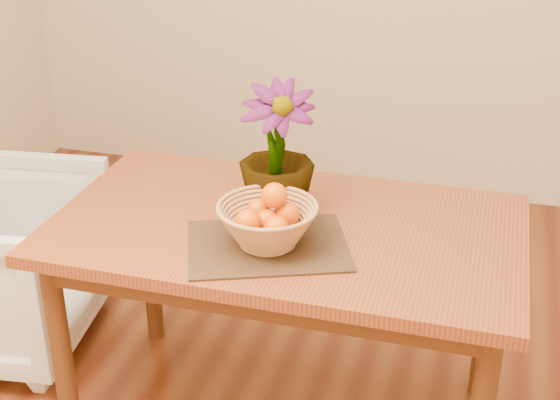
# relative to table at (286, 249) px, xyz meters

# --- Properties ---
(table) EXTENTS (1.40, 0.80, 0.75)m
(table) POSITION_rel_table_xyz_m (0.00, 0.00, 0.00)
(table) COLOR maroon
(table) RESTS_ON floor
(placemat) EXTENTS (0.54, 0.48, 0.01)m
(placemat) POSITION_rel_table_xyz_m (-0.01, -0.15, 0.09)
(placemat) COLOR #3C2616
(placemat) RESTS_ON table
(wicker_basket) EXTENTS (0.29, 0.29, 0.12)m
(wicker_basket) POSITION_rel_table_xyz_m (-0.01, -0.15, 0.15)
(wicker_basket) COLOR tan
(wicker_basket) RESTS_ON placemat
(orange_pile) EXTENTS (0.16, 0.16, 0.13)m
(orange_pile) POSITION_rel_table_xyz_m (-0.01, -0.14, 0.19)
(orange_pile) COLOR #E55103
(orange_pile) RESTS_ON wicker_basket
(potted_plant) EXTENTS (0.28, 0.28, 0.41)m
(potted_plant) POSITION_rel_table_xyz_m (-0.05, 0.06, 0.29)
(potted_plant) COLOR #174313
(potted_plant) RESTS_ON table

